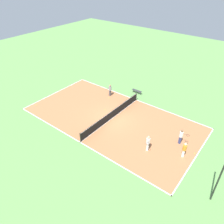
% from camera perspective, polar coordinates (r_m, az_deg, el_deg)
% --- Properties ---
extents(ground_plane, '(80.00, 80.00, 0.00)m').
position_cam_1_polar(ground_plane, '(25.43, 0.00, -1.67)').
color(ground_plane, '#60934C').
extents(court_surface, '(10.58, 20.01, 0.02)m').
position_cam_1_polar(court_surface, '(25.42, 0.00, -1.66)').
color(court_surface, '#AD6B42').
rests_on(court_surface, ground_plane).
extents(tennis_net, '(10.38, 0.10, 1.10)m').
position_cam_1_polar(tennis_net, '(25.09, 0.00, -0.60)').
color(tennis_net, black).
rests_on(tennis_net, court_surface).
extents(bench, '(0.36, 1.44, 0.45)m').
position_cam_1_polar(bench, '(30.43, 6.52, 5.50)').
color(bench, '#333338').
rests_on(bench, ground_plane).
extents(player_baseline_gray, '(0.97, 0.48, 1.63)m').
position_cam_1_polar(player_baseline_gray, '(29.38, -0.51, 5.89)').
color(player_baseline_gray, '#4C4C51').
rests_on(player_baseline_gray, court_surface).
extents(player_center_orange, '(0.98, 0.50, 1.63)m').
position_cam_1_polar(player_center_orange, '(21.22, 18.39, -9.13)').
color(player_center_orange, white).
rests_on(player_center_orange, court_surface).
extents(player_far_white, '(0.41, 0.96, 1.70)m').
position_cam_1_polar(player_far_white, '(22.50, 17.60, -5.92)').
color(player_far_white, navy).
rests_on(player_far_white, court_surface).
extents(player_near_white, '(0.99, 0.68, 1.75)m').
position_cam_1_polar(player_near_white, '(20.98, 9.39, -7.79)').
color(player_near_white, white).
rests_on(player_near_white, court_surface).
extents(tennis_ball_left_sideline, '(0.07, 0.07, 0.07)m').
position_cam_1_polar(tennis_ball_left_sideline, '(26.90, -1.83, 0.70)').
color(tennis_ball_left_sideline, '#CCE033').
rests_on(tennis_ball_left_sideline, court_surface).
extents(tennis_ball_far_baseline, '(0.07, 0.07, 0.07)m').
position_cam_1_polar(tennis_ball_far_baseline, '(22.46, 20.75, -10.02)').
color(tennis_ball_far_baseline, '#CCE033').
rests_on(tennis_ball_far_baseline, court_surface).
extents(tennis_ball_right_alley, '(0.07, 0.07, 0.07)m').
position_cam_1_polar(tennis_ball_right_alley, '(29.34, -19.17, 1.72)').
color(tennis_ball_right_alley, '#CCE033').
rests_on(tennis_ball_right_alley, court_surface).
extents(tennis_ball_near_net, '(0.07, 0.07, 0.07)m').
position_cam_1_polar(tennis_ball_near_net, '(29.32, -0.79, 3.81)').
color(tennis_ball_near_net, '#CCE033').
rests_on(tennis_ball_near_net, court_surface).
extents(fence_post_back_right, '(0.12, 0.12, 5.28)m').
position_cam_1_polar(fence_post_back_right, '(17.58, 26.36, -14.85)').
color(fence_post_back_right, black).
rests_on(fence_post_back_right, ground_plane).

